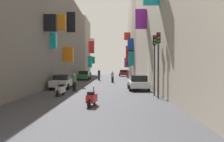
{
  "coord_description": "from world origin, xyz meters",
  "views": [
    {
      "loc": [
        1.57,
        -4.12,
        2.27
      ],
      "look_at": [
        1.11,
        34.22,
        1.49
      ],
      "focal_mm": 38.32,
      "sensor_mm": 36.0,
      "label": 1
    }
  ],
  "objects_px": {
    "parked_car_white": "(138,82)",
    "pedestrian_near_right": "(113,77)",
    "pedestrian_far_away": "(74,82)",
    "traffic_light_far_corner": "(158,54)",
    "parked_car_green": "(84,75)",
    "scooter_green": "(90,74)",
    "parked_car_red": "(123,73)",
    "scooter_red": "(92,98)",
    "pedestrian_mid_street": "(87,74)",
    "scooter_silver": "(61,90)",
    "pedestrian_near_left": "(128,74)",
    "traffic_light_near_corner": "(154,55)",
    "pedestrian_crossing": "(99,75)",
    "parked_car_silver": "(63,81)"
  },
  "relations": [
    {
      "from": "parked_car_white",
      "to": "pedestrian_near_right",
      "type": "relative_size",
      "value": 2.51
    },
    {
      "from": "pedestrian_far_away",
      "to": "traffic_light_far_corner",
      "type": "height_order",
      "value": "traffic_light_far_corner"
    },
    {
      "from": "parked_car_green",
      "to": "scooter_green",
      "type": "distance_m",
      "value": 12.59
    },
    {
      "from": "parked_car_green",
      "to": "traffic_light_far_corner",
      "type": "height_order",
      "value": "traffic_light_far_corner"
    },
    {
      "from": "parked_car_red",
      "to": "traffic_light_far_corner",
      "type": "height_order",
      "value": "traffic_light_far_corner"
    },
    {
      "from": "parked_car_white",
      "to": "pedestrian_far_away",
      "type": "xyz_separation_m",
      "value": [
        -5.91,
        -1.14,
        0.09
      ]
    },
    {
      "from": "scooter_red",
      "to": "parked_car_white",
      "type": "bearing_deg",
      "value": 69.23
    },
    {
      "from": "pedestrian_mid_street",
      "to": "traffic_light_far_corner",
      "type": "relative_size",
      "value": 0.34
    },
    {
      "from": "parked_car_green",
      "to": "scooter_silver",
      "type": "height_order",
      "value": "parked_car_green"
    },
    {
      "from": "parked_car_white",
      "to": "pedestrian_near_left",
      "type": "height_order",
      "value": "pedestrian_near_left"
    },
    {
      "from": "parked_car_red",
      "to": "scooter_green",
      "type": "xyz_separation_m",
      "value": [
        -7.4,
        -1.87,
        -0.3
      ]
    },
    {
      "from": "parked_car_red",
      "to": "pedestrian_far_away",
      "type": "xyz_separation_m",
      "value": [
        -5.65,
        -32.54,
        0.07
      ]
    },
    {
      "from": "traffic_light_near_corner",
      "to": "scooter_silver",
      "type": "bearing_deg",
      "value": -179.81
    },
    {
      "from": "scooter_green",
      "to": "pedestrian_crossing",
      "type": "height_order",
      "value": "pedestrian_crossing"
    },
    {
      "from": "pedestrian_near_right",
      "to": "traffic_light_far_corner",
      "type": "bearing_deg",
      "value": -78.21
    },
    {
      "from": "traffic_light_near_corner",
      "to": "traffic_light_far_corner",
      "type": "xyz_separation_m",
      "value": [
        0.02,
        -1.54,
        0.0
      ]
    },
    {
      "from": "parked_car_silver",
      "to": "scooter_silver",
      "type": "xyz_separation_m",
      "value": [
        1.14,
        -5.94,
        -0.28
      ]
    },
    {
      "from": "pedestrian_near_right",
      "to": "traffic_light_near_corner",
      "type": "height_order",
      "value": "traffic_light_near_corner"
    },
    {
      "from": "parked_car_silver",
      "to": "parked_car_red",
      "type": "relative_size",
      "value": 1.07
    },
    {
      "from": "traffic_light_far_corner",
      "to": "pedestrian_far_away",
      "type": "bearing_deg",
      "value": 144.18
    },
    {
      "from": "scooter_green",
      "to": "pedestrian_far_away",
      "type": "height_order",
      "value": "pedestrian_far_away"
    },
    {
      "from": "pedestrian_mid_street",
      "to": "pedestrian_far_away",
      "type": "xyz_separation_m",
      "value": [
        1.46,
        -21.6,
        0.04
      ]
    },
    {
      "from": "scooter_red",
      "to": "traffic_light_far_corner",
      "type": "relative_size",
      "value": 0.41
    },
    {
      "from": "pedestrian_mid_street",
      "to": "traffic_light_near_corner",
      "type": "distance_m",
      "value": 26.33
    },
    {
      "from": "scooter_green",
      "to": "traffic_light_near_corner",
      "type": "bearing_deg",
      "value": -76.0
    },
    {
      "from": "pedestrian_mid_street",
      "to": "pedestrian_near_left",
      "type": "bearing_deg",
      "value": 13.24
    },
    {
      "from": "scooter_green",
      "to": "traffic_light_far_corner",
      "type": "distance_m",
      "value": 36.63
    },
    {
      "from": "pedestrian_far_away",
      "to": "parked_car_green",
      "type": "bearing_deg",
      "value": 94.55
    },
    {
      "from": "pedestrian_crossing",
      "to": "pedestrian_near_right",
      "type": "bearing_deg",
      "value": -65.34
    },
    {
      "from": "parked_car_white",
      "to": "traffic_light_far_corner",
      "type": "height_order",
      "value": "traffic_light_far_corner"
    },
    {
      "from": "pedestrian_near_left",
      "to": "pedestrian_near_right",
      "type": "bearing_deg",
      "value": -102.98
    },
    {
      "from": "parked_car_green",
      "to": "pedestrian_near_right",
      "type": "xyz_separation_m",
      "value": [
        4.81,
        -6.79,
        -0.0
      ]
    },
    {
      "from": "parked_car_white",
      "to": "pedestrian_near_right",
      "type": "xyz_separation_m",
      "value": [
        -2.54,
        10.16,
        0.04
      ]
    },
    {
      "from": "pedestrian_far_away",
      "to": "parked_car_white",
      "type": "bearing_deg",
      "value": 10.89
    },
    {
      "from": "parked_car_silver",
      "to": "pedestrian_near_right",
      "type": "distance_m",
      "value": 10.04
    },
    {
      "from": "parked_car_red",
      "to": "traffic_light_near_corner",
      "type": "height_order",
      "value": "traffic_light_near_corner"
    },
    {
      "from": "parked_car_white",
      "to": "scooter_silver",
      "type": "distance_m",
      "value": 7.82
    },
    {
      "from": "scooter_silver",
      "to": "parked_car_white",
      "type": "bearing_deg",
      "value": 35.04
    },
    {
      "from": "parked_car_white",
      "to": "pedestrian_mid_street",
      "type": "bearing_deg",
      "value": 109.81
    },
    {
      "from": "parked_car_silver",
      "to": "traffic_light_near_corner",
      "type": "distance_m",
      "value": 10.51
    },
    {
      "from": "parked_car_red",
      "to": "parked_car_white",
      "type": "bearing_deg",
      "value": -89.52
    },
    {
      "from": "scooter_red",
      "to": "traffic_light_far_corner",
      "type": "bearing_deg",
      "value": 37.24
    },
    {
      "from": "scooter_red",
      "to": "scooter_green",
      "type": "bearing_deg",
      "value": 96.06
    },
    {
      "from": "parked_car_silver",
      "to": "pedestrian_near_right",
      "type": "xyz_separation_m",
      "value": [
        5.0,
        8.7,
        0.03
      ]
    },
    {
      "from": "parked_car_red",
      "to": "scooter_green",
      "type": "height_order",
      "value": "parked_car_red"
    },
    {
      "from": "scooter_red",
      "to": "traffic_light_near_corner",
      "type": "distance_m",
      "value": 7.04
    },
    {
      "from": "parked_car_green",
      "to": "traffic_light_far_corner",
      "type": "relative_size",
      "value": 0.91
    },
    {
      "from": "parked_car_green",
      "to": "scooter_green",
      "type": "relative_size",
      "value": 2.3
    },
    {
      "from": "scooter_red",
      "to": "pedestrian_near_left",
      "type": "relative_size",
      "value": 1.12
    },
    {
      "from": "pedestrian_mid_street",
      "to": "traffic_light_far_corner",
      "type": "xyz_separation_m",
      "value": [
        8.2,
        -26.46,
        2.34
      ]
    }
  ]
}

